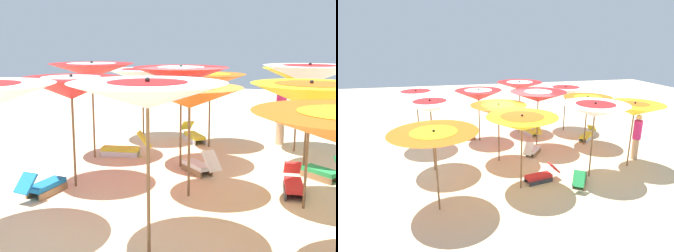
{
  "view_description": "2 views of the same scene",
  "coord_description": "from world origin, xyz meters",
  "views": [
    {
      "loc": [
        3.12,
        -8.19,
        2.98
      ],
      "look_at": [
        -0.91,
        1.08,
        0.95
      ],
      "focal_mm": 44.95,
      "sensor_mm": 36.0,
      "label": 1
    },
    {
      "loc": [
        10.01,
        -2.75,
        4.37
      ],
      "look_at": [
        -0.49,
        -0.38,
        1.08
      ],
      "focal_mm": 30.41,
      "sensor_mm": 36.0,
      "label": 2
    }
  ],
  "objects": [
    {
      "name": "beach_umbrella_8",
      "position": [
        1.82,
        3.56,
        2.1
      ],
      "size": [
        1.93,
        1.93,
        2.36
      ],
      "color": "brown",
      "rests_on": "ground"
    },
    {
      "name": "ground",
      "position": [
        0.0,
        0.0,
        -0.02
      ],
      "size": [
        37.04,
        37.04,
        0.04
      ],
      "primitive_type": "cube",
      "color": "beige"
    },
    {
      "name": "lounger_2",
      "position": [
        -2.28,
        -1.94,
        0.2
      ],
      "size": [
        0.38,
        1.17,
        0.57
      ],
      "rotation": [
        0.0,
        0.0,
        7.84
      ],
      "color": "olive",
      "rests_on": "ground"
    },
    {
      "name": "beach_umbrella_2",
      "position": [
        -2.02,
        -1.25,
        2.08
      ],
      "size": [
        2.01,
        2.01,
        2.35
      ],
      "color": "brown",
      "rests_on": "ground"
    },
    {
      "name": "beach_umbrella_4",
      "position": [
        -0.5,
        3.07,
        1.92
      ],
      "size": [
        2.0,
        2.0,
        2.16
      ],
      "color": "brown",
      "rests_on": "ground"
    },
    {
      "name": "beach_umbrella_9",
      "position": [
        2.25,
        1.83,
        2.26
      ],
      "size": [
        2.08,
        2.08,
        2.52
      ],
      "color": "brown",
      "rests_on": "ground"
    },
    {
      "name": "beach_umbrella_6",
      "position": [
        0.36,
        -0.84,
        1.96
      ],
      "size": [
        2.01,
        2.01,
        2.22
      ],
      "color": "brown",
      "rests_on": "ground"
    },
    {
      "name": "lounger_3",
      "position": [
        0.1,
        0.55,
        0.21
      ],
      "size": [
        1.14,
        0.99,
        0.65
      ],
      "rotation": [
        0.0,
        0.0,
        8.77
      ],
      "color": "olive",
      "rests_on": "ground"
    },
    {
      "name": "lounger_4",
      "position": [
        -2.24,
        1.24,
        0.21
      ],
      "size": [
        1.37,
        0.64,
        0.69
      ],
      "rotation": [
        0.0,
        0.0,
        3.39
      ],
      "color": "silver",
      "rests_on": "ground"
    },
    {
      "name": "beach_umbrella_0",
      "position": [
        -2.59,
        3.04,
        2.0
      ],
      "size": [
        2.25,
        2.25,
        2.25
      ],
      "color": "brown",
      "rests_on": "ground"
    },
    {
      "name": "beachgoer_0",
      "position": [
        1.32,
        4.2,
        0.92
      ],
      "size": [
        0.3,
        0.3,
        1.75
      ],
      "rotation": [
        0.0,
        0.0,
        3.9
      ],
      "color": "#D8A87F",
      "rests_on": "ground"
    },
    {
      "name": "beach_umbrella_1",
      "position": [
        -2.9,
        0.82,
        2.28
      ],
      "size": [
        2.14,
        2.14,
        2.51
      ],
      "color": "brown",
      "rests_on": "ground"
    },
    {
      "name": "lounger_1",
      "position": [
        2.23,
        0.15,
        0.2
      ],
      "size": [
        0.57,
        1.19,
        0.55
      ],
      "rotation": [
        0.0,
        0.0,
        4.91
      ],
      "color": "#333338",
      "rests_on": "ground"
    },
    {
      "name": "lounger_0",
      "position": [
        2.75,
        1.24,
        0.22
      ],
      "size": [
        1.13,
        0.9,
        0.66
      ],
      "rotation": [
        0.0,
        0.0,
        8.85
      ],
      "color": "olive",
      "rests_on": "ground"
    },
    {
      "name": "beach_umbrella_10",
      "position": [
        2.51,
        -0.59,
        2.08
      ],
      "size": [
        2.08,
        2.08,
        2.34
      ],
      "color": "brown",
      "rests_on": "ground"
    },
    {
      "name": "beach_umbrella_7",
      "position": [
        0.64,
        -3.18,
        2.28
      ],
      "size": [
        2.15,
        2.15,
        2.52
      ],
      "color": "brown",
      "rests_on": "ground"
    },
    {
      "name": "beach_umbrella_5",
      "position": [
        -0.52,
        0.93,
        2.21
      ],
      "size": [
        2.22,
        2.22,
        2.47
      ],
      "color": "brown",
      "rests_on": "ground"
    },
    {
      "name": "lounger_5",
      "position": [
        -1.16,
        3.58,
        0.2
      ],
      "size": [
        1.14,
        1.22,
        0.55
      ],
      "rotation": [
        0.0,
        0.0,
        5.44
      ],
      "color": "silver",
      "rests_on": "ground"
    }
  ]
}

